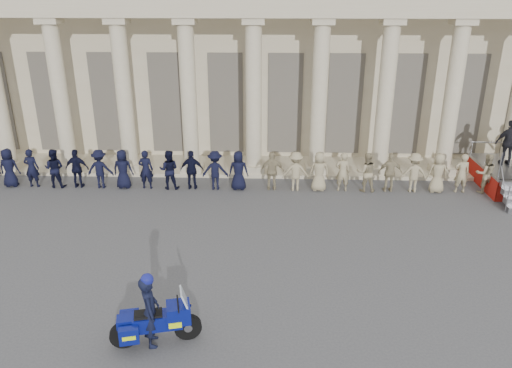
% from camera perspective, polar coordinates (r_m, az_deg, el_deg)
% --- Properties ---
extents(ground, '(90.00, 90.00, 0.00)m').
position_cam_1_polar(ground, '(14.00, -6.96, -10.52)').
color(ground, '#444447').
rests_on(ground, ground).
extents(building, '(40.00, 12.50, 9.00)m').
position_cam_1_polar(building, '(26.64, -2.59, 15.57)').
color(building, '#BDAE8E').
rests_on(building, ground).
extents(officer_rank, '(22.68, 0.59, 1.55)m').
position_cam_1_polar(officer_rank, '(19.40, -6.57, 1.60)').
color(officer_rank, black).
rests_on(officer_rank, ground).
extents(motorcycle, '(1.99, 1.02, 1.30)m').
position_cam_1_polar(motorcycle, '(11.61, -11.33, -15.15)').
color(motorcycle, black).
rests_on(motorcycle, ground).
extents(rider, '(0.54, 0.70, 1.79)m').
position_cam_1_polar(rider, '(11.41, -12.03, -13.87)').
color(rider, black).
rests_on(rider, ground).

